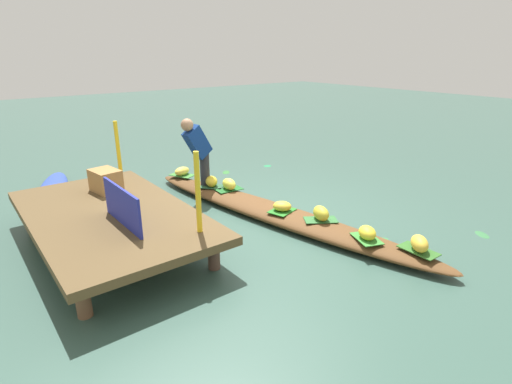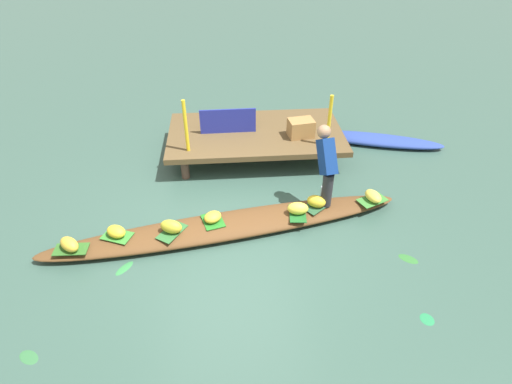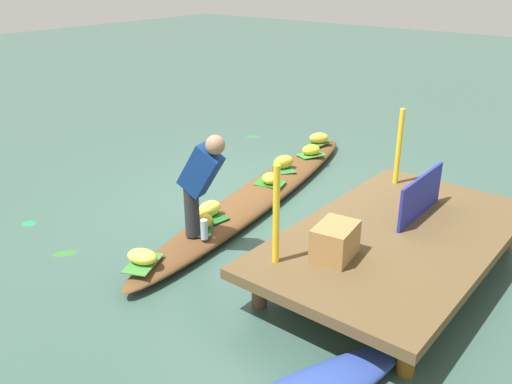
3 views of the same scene
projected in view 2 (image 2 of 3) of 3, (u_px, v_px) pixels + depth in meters
canal_water at (228, 231)px, 6.14m from camera, size 40.00×40.00×0.00m
dock_platform at (255, 134)px, 7.72m from camera, size 3.20×1.80×0.47m
vendor_boat at (228, 226)px, 6.09m from camera, size 5.36×1.55×0.19m
moored_boat at (374, 140)px, 8.23m from camera, size 2.67×1.23×0.17m
leaf_mat_0 at (172, 232)px, 5.83m from camera, size 0.44×0.50×0.01m
banana_bunch_0 at (171, 227)px, 5.77m from camera, size 0.36×0.28×0.19m
leaf_mat_1 at (117, 236)px, 5.76m from camera, size 0.46×0.39×0.01m
banana_bunch_1 at (116, 231)px, 5.71m from camera, size 0.35×0.32×0.16m
leaf_mat_2 at (213, 221)px, 6.02m from camera, size 0.37×0.44×0.01m
banana_bunch_2 at (213, 217)px, 5.98m from camera, size 0.34×0.34×0.14m
leaf_mat_3 at (298, 213)px, 6.16m from camera, size 0.29×0.46×0.01m
banana_bunch_3 at (298, 208)px, 6.11m from camera, size 0.33×0.22×0.19m
leaf_mat_4 at (372, 200)px, 6.43m from camera, size 0.51×0.42×0.01m
banana_bunch_4 at (373, 196)px, 6.39m from camera, size 0.29×0.36×0.15m
leaf_mat_5 at (316, 206)px, 6.30m from camera, size 0.47×0.45×0.01m
banana_bunch_5 at (316, 201)px, 6.25m from camera, size 0.34×0.30×0.18m
leaf_mat_6 at (71, 249)px, 5.54m from camera, size 0.45×0.25×0.01m
banana_bunch_6 at (69, 244)px, 5.49m from camera, size 0.36×0.35×0.18m
vendor_person at (327, 162)px, 6.05m from camera, size 0.27×0.55×1.18m
water_bottle at (323, 193)px, 6.40m from camera, size 0.08×0.08×0.22m
market_banner at (228, 121)px, 7.51m from camera, size 1.01×0.04×0.46m
railing_post_west at (186, 126)px, 6.85m from camera, size 0.06×0.06×0.91m
railing_post_east at (329, 121)px, 7.01m from camera, size 0.06×0.06×0.91m
produce_crate at (301, 128)px, 7.45m from camera, size 0.48×0.38×0.32m
drifting_plant_0 at (427, 319)px, 4.86m from camera, size 0.19×0.20×0.01m
drifting_plant_1 at (29, 357)px, 4.46m from camera, size 0.29×0.26×0.01m
drifting_plant_2 at (124, 268)px, 5.52m from camera, size 0.27×0.30×0.01m
drifting_plant_3 at (408, 259)px, 5.66m from camera, size 0.30×0.28×0.01m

